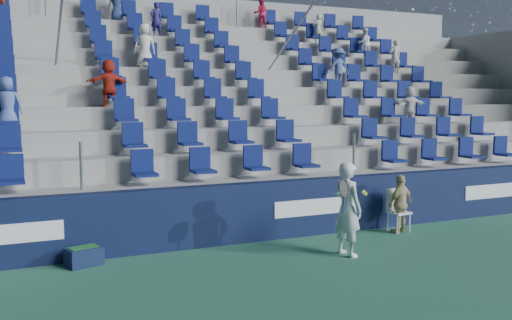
{
  "coord_description": "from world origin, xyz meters",
  "views": [
    {
      "loc": [
        -4.3,
        -7.31,
        2.91
      ],
      "look_at": [
        0.2,
        2.8,
        1.7
      ],
      "focal_mm": 40.0,
      "sensor_mm": 36.0,
      "label": 1
    }
  ],
  "objects": [
    {
      "name": "ground",
      "position": [
        0.0,
        0.0,
        0.0
      ],
      "size": [
        70.0,
        70.0,
        0.0
      ],
      "primitive_type": "plane",
      "color": "#2B644A",
      "rests_on": "ground"
    },
    {
      "name": "sponsor_wall",
      "position": [
        0.0,
        3.15,
        0.6
      ],
      "size": [
        24.0,
        0.32,
        1.2
      ],
      "color": "#0F1739",
      "rests_on": "ground"
    },
    {
      "name": "grandstand",
      "position": [
        -0.0,
        8.24,
        2.14
      ],
      "size": [
        24.0,
        8.17,
        6.63
      ],
      "color": "#9A9A95",
      "rests_on": "ground"
    },
    {
      "name": "tennis_player",
      "position": [
        1.44,
        1.44,
        0.88
      ],
      "size": [
        0.69,
        0.71,
        1.75
      ],
      "color": "silver",
      "rests_on": "ground"
    },
    {
      "name": "line_judge_chair",
      "position": [
        3.49,
        2.65,
        0.53
      ],
      "size": [
        0.45,
        0.46,
        0.94
      ],
      "color": "white",
      "rests_on": "ground"
    },
    {
      "name": "line_judge",
      "position": [
        3.49,
        2.5,
        0.64
      ],
      "size": [
        0.8,
        0.5,
        1.27
      ],
      "primitive_type": "imported",
      "rotation": [
        0.0,
        0.0,
        3.42
      ],
      "color": "tan",
      "rests_on": "ground"
    },
    {
      "name": "ball_bin",
      "position": [
        -3.1,
        2.75,
        0.18
      ],
      "size": [
        0.67,
        0.54,
        0.33
      ],
      "color": "#0F1938",
      "rests_on": "ground"
    }
  ]
}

